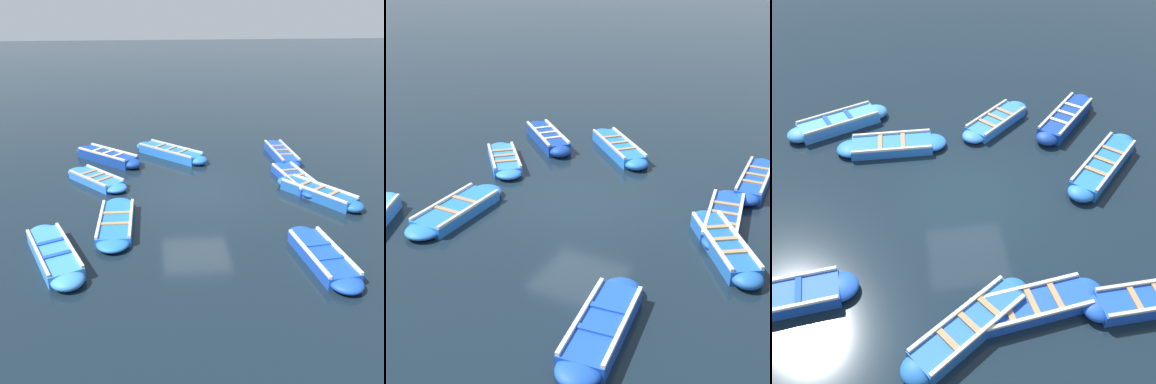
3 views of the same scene
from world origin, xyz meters
The scene contains 10 objects.
ground_plane centered at (0.00, 0.00, 0.00)m, with size 120.00×120.00×0.00m, color black.
boat_tucked centered at (3.93, 3.45, 0.21)m, with size 2.95×3.21×0.47m.
boat_bow_out centered at (4.28, 0.73, 0.19)m, with size 3.26×3.36×0.43m.
boat_outer_left centered at (0.86, -3.89, 0.15)m, with size 3.56×1.29×0.36m.
boat_end_of_row centered at (1.50, 3.69, 0.15)m, with size 2.92×2.75×0.36m.
boat_inner_gap centered at (-0.60, -4.26, 0.19)m, with size 3.25×2.58×0.43m.
boat_alongside centered at (3.72, -4.12, 0.18)m, with size 3.57×0.88×0.41m.
boat_stern_in centered at (-3.92, 4.25, 0.19)m, with size 3.59×2.23×0.44m.
boat_centre centered at (-4.63, -2.94, 0.17)m, with size 3.44×1.25×0.39m.
boat_near_quay centered at (-2.12, 2.71, 0.15)m, with size 3.55×1.03×0.35m.
Camera 1 is at (-14.59, 1.47, 6.62)m, focal length 42.00 mm.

